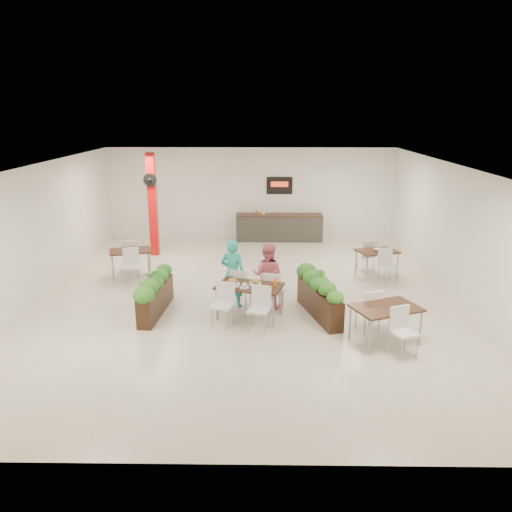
{
  "coord_description": "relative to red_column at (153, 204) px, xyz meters",
  "views": [
    {
      "loc": [
        0.43,
        -11.45,
        4.42
      ],
      "look_at": [
        0.27,
        -0.1,
        1.1
      ],
      "focal_mm": 35.0,
      "sensor_mm": 36.0,
      "label": 1
    }
  ],
  "objects": [
    {
      "name": "service_counter",
      "position": [
        4.0,
        1.86,
        -1.15
      ],
      "size": [
        3.0,
        0.64,
        2.2
      ],
      "color": "#2D2B28",
      "rests_on": "ground"
    },
    {
      "name": "red_column",
      "position": [
        0.0,
        0.0,
        0.0
      ],
      "size": [
        0.4,
        0.41,
        3.2
      ],
      "color": "red",
      "rests_on": "ground"
    },
    {
      "name": "planter_right",
      "position": [
        4.68,
        -4.88,
        -1.13
      ],
      "size": [
        0.86,
        1.99,
        1.07
      ],
      "rotation": [
        0.0,
        0.0,
        1.85
      ],
      "color": "black",
      "rests_on": "ground"
    },
    {
      "name": "side_table_a",
      "position": [
        -0.21,
        -2.16,
        -1.02
      ],
      "size": [
        1.26,
        1.67,
        0.92
      ],
      "rotation": [
        0.0,
        0.0,
        0.29
      ],
      "color": "#321C10",
      "rests_on": "ground"
    },
    {
      "name": "diner_man",
      "position": [
        2.74,
        -4.32,
        -0.84
      ],
      "size": [
        0.67,
        0.54,
        1.61
      ],
      "primitive_type": "imported",
      "rotation": [
        0.0,
        0.0,
        2.85
      ],
      "color": "teal",
      "rests_on": "ground"
    },
    {
      "name": "room_shell",
      "position": [
        3.0,
        -3.79,
        0.36
      ],
      "size": [
        10.1,
        12.1,
        3.22
      ],
      "color": "white",
      "rests_on": "ground"
    },
    {
      "name": "ground",
      "position": [
        3.0,
        -3.79,
        -1.64
      ],
      "size": [
        12.0,
        12.0,
        0.0
      ],
      "primitive_type": "plane",
      "color": "beige",
      "rests_on": "ground"
    },
    {
      "name": "planter_left",
      "position": [
        1.02,
        -4.77,
        -1.12
      ],
      "size": [
        0.52,
        2.0,
        1.05
      ],
      "rotation": [
        0.0,
        0.0,
        1.5
      ],
      "color": "black",
      "rests_on": "ground"
    },
    {
      "name": "side_table_b",
      "position": [
        6.55,
        -2.1,
        -1.02
      ],
      "size": [
        1.23,
        1.67,
        0.92
      ],
      "rotation": [
        0.0,
        0.0,
        0.31
      ],
      "color": "#321C10",
      "rests_on": "ground"
    },
    {
      "name": "main_table",
      "position": [
        3.13,
        -4.97,
        -1.01
      ],
      "size": [
        1.63,
        1.9,
        0.92
      ],
      "rotation": [
        0.0,
        0.0,
        -0.29
      ],
      "color": "#321C10",
      "rests_on": "ground"
    },
    {
      "name": "side_table_c",
      "position": [
        5.83,
        -6.18,
        -1.01
      ],
      "size": [
        1.48,
        1.66,
        0.92
      ],
      "rotation": [
        0.0,
        0.0,
        0.39
      ],
      "color": "#321C10",
      "rests_on": "ground"
    },
    {
      "name": "diner_woman",
      "position": [
        3.54,
        -4.32,
        -0.88
      ],
      "size": [
        0.87,
        0.76,
        1.52
      ],
      "primitive_type": "imported",
      "rotation": [
        0.0,
        0.0,
        2.85
      ],
      "color": "pink",
      "rests_on": "ground"
    }
  ]
}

